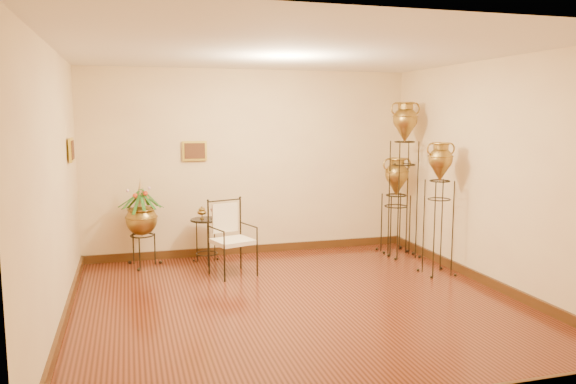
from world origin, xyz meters
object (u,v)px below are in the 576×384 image
object	(u,v)px
amphora_tall	(404,178)
armchair	(233,238)
side_table	(206,240)
amphora_mid	(439,207)
planter_urn	(141,216)

from	to	relation	value
amphora_tall	armchair	xyz separation A→B (m)	(-2.65, -0.31, -0.69)
armchair	side_table	distance (m)	0.81
amphora_tall	armchair	distance (m)	2.76
armchair	amphora_tall	bearing A→B (deg)	-11.17
amphora_tall	amphora_mid	xyz separation A→B (m)	(0.00, -1.01, -0.29)
amphora_mid	planter_urn	bearing A→B (deg)	158.52
amphora_mid	armchair	world-z (taller)	amphora_mid
side_table	armchair	bearing A→B (deg)	-71.35
planter_urn	side_table	distance (m)	0.98
amphora_tall	side_table	world-z (taller)	amphora_tall
amphora_mid	side_table	bearing A→B (deg)	153.54
amphora_tall	armchair	world-z (taller)	amphora_tall
amphora_mid	planter_urn	world-z (taller)	amphora_mid
planter_urn	armchair	bearing A→B (deg)	-34.77
amphora_mid	side_table	distance (m)	3.29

